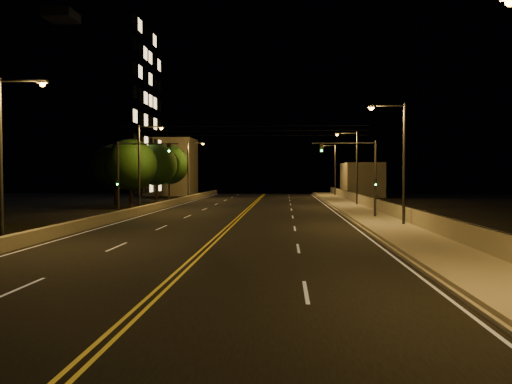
# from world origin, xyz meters

# --- Properties ---
(ground) EXTENTS (160.00, 160.00, 0.00)m
(ground) POSITION_xyz_m (0.00, 0.00, 0.00)
(ground) COLOR black
(ground) RESTS_ON ground
(road) EXTENTS (18.00, 120.00, 0.02)m
(road) POSITION_xyz_m (0.00, 20.00, 0.01)
(road) COLOR black
(road) RESTS_ON ground
(sidewalk) EXTENTS (3.60, 120.00, 0.30)m
(sidewalk) POSITION_xyz_m (10.80, 20.00, 0.15)
(sidewalk) COLOR #9F9885
(sidewalk) RESTS_ON ground
(curb) EXTENTS (0.14, 120.00, 0.15)m
(curb) POSITION_xyz_m (8.93, 20.00, 0.07)
(curb) COLOR #9F9885
(curb) RESTS_ON ground
(parapet_wall) EXTENTS (0.30, 120.00, 1.00)m
(parapet_wall) POSITION_xyz_m (12.45, 20.00, 0.80)
(parapet_wall) COLOR gray
(parapet_wall) RESTS_ON sidewalk
(jersey_barrier) EXTENTS (0.45, 120.00, 0.73)m
(jersey_barrier) POSITION_xyz_m (-9.23, 20.00, 0.36)
(jersey_barrier) COLOR gray
(jersey_barrier) RESTS_ON ground
(distant_building_right) EXTENTS (6.00, 10.00, 5.54)m
(distant_building_right) POSITION_xyz_m (16.50, 69.55, 2.77)
(distant_building_right) COLOR gray
(distant_building_right) RESTS_ON ground
(distant_building_left) EXTENTS (8.00, 8.00, 9.85)m
(distant_building_left) POSITION_xyz_m (-16.00, 72.22, 4.92)
(distant_building_left) COLOR gray
(distant_building_left) RESTS_ON ground
(parapet_rail) EXTENTS (0.06, 120.00, 0.06)m
(parapet_rail) POSITION_xyz_m (12.45, 20.00, 1.33)
(parapet_rail) COLOR black
(parapet_rail) RESTS_ON parapet_wall
(lane_markings) EXTENTS (17.32, 116.00, 0.00)m
(lane_markings) POSITION_xyz_m (0.00, 19.93, 0.02)
(lane_markings) COLOR silver
(lane_markings) RESTS_ON road
(streetlight_1) EXTENTS (2.55, 0.28, 8.36)m
(streetlight_1) POSITION_xyz_m (11.50, 20.12, 4.88)
(streetlight_1) COLOR #2D2D33
(streetlight_1) RESTS_ON ground
(streetlight_2) EXTENTS (2.55, 0.28, 8.36)m
(streetlight_2) POSITION_xyz_m (11.50, 42.09, 4.88)
(streetlight_2) COLOR #2D2D33
(streetlight_2) RESTS_ON ground
(streetlight_3) EXTENTS (2.55, 0.28, 8.36)m
(streetlight_3) POSITION_xyz_m (11.50, 66.04, 4.88)
(streetlight_3) COLOR #2D2D33
(streetlight_3) RESTS_ON ground
(streetlight_4) EXTENTS (2.55, 0.28, 8.36)m
(streetlight_4) POSITION_xyz_m (-9.90, 10.15, 4.88)
(streetlight_4) COLOR #2D2D33
(streetlight_4) RESTS_ON ground
(streetlight_5) EXTENTS (2.55, 0.28, 8.36)m
(streetlight_5) POSITION_xyz_m (-9.90, 33.57, 4.88)
(streetlight_5) COLOR #2D2D33
(streetlight_5) RESTS_ON ground
(streetlight_6) EXTENTS (2.55, 0.28, 8.36)m
(streetlight_6) POSITION_xyz_m (-9.90, 57.72, 4.88)
(streetlight_6) COLOR #2D2D33
(streetlight_6) RESTS_ON ground
(traffic_signal_right) EXTENTS (5.11, 0.31, 6.32)m
(traffic_signal_right) POSITION_xyz_m (10.02, 26.32, 3.97)
(traffic_signal_right) COLOR #2D2D33
(traffic_signal_right) RESTS_ON ground
(traffic_signal_left) EXTENTS (5.11, 0.31, 6.32)m
(traffic_signal_left) POSITION_xyz_m (-8.82, 26.32, 3.97)
(traffic_signal_left) COLOR #2D2D33
(traffic_signal_left) RESTS_ON ground
(overhead_wires) EXTENTS (22.00, 0.03, 0.83)m
(overhead_wires) POSITION_xyz_m (0.00, 29.50, 7.40)
(overhead_wires) COLOR black
(building_tower) EXTENTS (24.00, 15.00, 25.91)m
(building_tower) POSITION_xyz_m (-26.77, 53.42, 12.38)
(building_tower) COLOR gray
(building_tower) RESTS_ON ground
(tree_0) EXTENTS (5.43, 5.43, 7.36)m
(tree_0) POSITION_xyz_m (-12.33, 37.79, 4.63)
(tree_0) COLOR black
(tree_0) RESTS_ON ground
(tree_1) EXTENTS (5.31, 5.31, 7.20)m
(tree_1) POSITION_xyz_m (-16.15, 44.03, 4.53)
(tree_1) COLOR black
(tree_1) RESTS_ON ground
(tree_2) EXTENTS (5.88, 5.88, 7.97)m
(tree_2) POSITION_xyz_m (-14.02, 54.34, 5.02)
(tree_2) COLOR black
(tree_2) RESTS_ON ground
(tree_3) EXTENTS (6.01, 6.01, 8.14)m
(tree_3) POSITION_xyz_m (-13.58, 60.00, 5.13)
(tree_3) COLOR black
(tree_3) RESTS_ON ground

